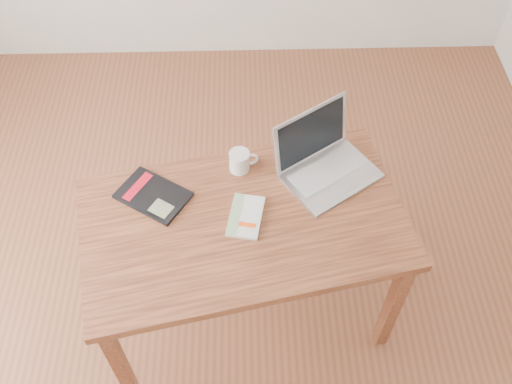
{
  "coord_description": "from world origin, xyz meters",
  "views": [
    {
      "loc": [
        0.2,
        -1.29,
        2.58
      ],
      "look_at": [
        0.24,
        0.06,
        0.85
      ],
      "focal_mm": 40.0,
      "sensor_mm": 36.0,
      "label": 1
    }
  ],
  "objects_px": {
    "desk": "(244,233)",
    "white_guidebook": "(245,216)",
    "laptop": "(324,161)",
    "coffee_mug": "(240,161)",
    "black_guidebook": "(153,195)"
  },
  "relations": [
    {
      "from": "black_guidebook",
      "to": "laptop",
      "type": "xyz_separation_m",
      "value": [
        0.7,
        0.12,
        0.05
      ]
    },
    {
      "from": "desk",
      "to": "white_guidebook",
      "type": "distance_m",
      "value": 0.1
    },
    {
      "from": "white_guidebook",
      "to": "coffee_mug",
      "type": "relative_size",
      "value": 1.81
    },
    {
      "from": "black_guidebook",
      "to": "white_guidebook",
      "type": "bearing_deg",
      "value": -74.78
    },
    {
      "from": "white_guidebook",
      "to": "coffee_mug",
      "type": "xyz_separation_m",
      "value": [
        -0.02,
        0.26,
        0.04
      ]
    },
    {
      "from": "desk",
      "to": "black_guidebook",
      "type": "bearing_deg",
      "value": 149.08
    },
    {
      "from": "desk",
      "to": "laptop",
      "type": "xyz_separation_m",
      "value": [
        0.34,
        0.25,
        0.14
      ]
    },
    {
      "from": "white_guidebook",
      "to": "laptop",
      "type": "height_order",
      "value": "laptop"
    },
    {
      "from": "desk",
      "to": "white_guidebook",
      "type": "height_order",
      "value": "white_guidebook"
    },
    {
      "from": "laptop",
      "to": "black_guidebook",
      "type": "bearing_deg",
      "value": 156.29
    },
    {
      "from": "desk",
      "to": "coffee_mug",
      "type": "relative_size",
      "value": 11.21
    },
    {
      "from": "black_guidebook",
      "to": "coffee_mug",
      "type": "relative_size",
      "value": 2.67
    },
    {
      "from": "black_guidebook",
      "to": "desk",
      "type": "bearing_deg",
      "value": -76.67
    },
    {
      "from": "black_guidebook",
      "to": "coffee_mug",
      "type": "height_order",
      "value": "coffee_mug"
    },
    {
      "from": "black_guidebook",
      "to": "coffee_mug",
      "type": "xyz_separation_m",
      "value": [
        0.35,
        0.14,
        0.04
      ]
    }
  ]
}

